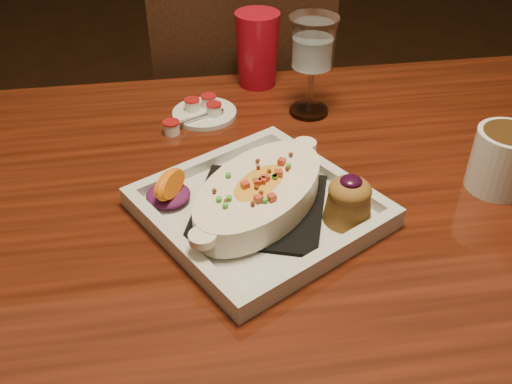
{
  "coord_description": "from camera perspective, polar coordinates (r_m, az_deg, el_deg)",
  "views": [
    {
      "loc": [
        -0.16,
        -0.66,
        1.27
      ],
      "look_at": [
        -0.05,
        0.01,
        0.77
      ],
      "focal_mm": 40.0,
      "sensor_mm": 36.0,
      "label": 1
    }
  ],
  "objects": [
    {
      "name": "table",
      "position": [
        0.92,
        3.34,
        -5.75
      ],
      "size": [
        1.5,
        0.9,
        0.75
      ],
      "color": "#601F0D",
      "rests_on": "floor"
    },
    {
      "name": "chair_far",
      "position": [
        1.51,
        -1.68,
        6.25
      ],
      "size": [
        0.42,
        0.42,
        0.93
      ],
      "rotation": [
        0.0,
        0.0,
        3.14
      ],
      "color": "black",
      "rests_on": "floor"
    },
    {
      "name": "plate",
      "position": [
        0.81,
        0.87,
        -0.76
      ],
      "size": [
        0.4,
        0.4,
        0.08
      ],
      "rotation": [
        0.0,
        0.0,
        0.51
      ],
      "color": "silver",
      "rests_on": "table"
    },
    {
      "name": "coffee_mug",
      "position": [
        0.93,
        23.68,
        3.13
      ],
      "size": [
        0.13,
        0.09,
        0.1
      ],
      "rotation": [
        0.0,
        0.0,
        -0.31
      ],
      "color": "silver",
      "rests_on": "table"
    },
    {
      "name": "goblet",
      "position": [
        1.03,
        5.67,
        14.1
      ],
      "size": [
        0.09,
        0.09,
        0.18
      ],
      "color": "silver",
      "rests_on": "table"
    },
    {
      "name": "saucer",
      "position": [
        1.07,
        -5.22,
        8.04
      ],
      "size": [
        0.12,
        0.12,
        0.08
      ],
      "color": "silver",
      "rests_on": "table"
    },
    {
      "name": "creamer_loose",
      "position": [
        1.02,
        -8.45,
        6.42
      ],
      "size": [
        0.03,
        0.03,
        0.02
      ],
      "color": "silver",
      "rests_on": "table"
    },
    {
      "name": "red_tumbler",
      "position": [
        1.16,
        0.13,
        14.06
      ],
      "size": [
        0.09,
        0.09,
        0.15
      ],
      "primitive_type": "cone",
      "color": "#A40B1C",
      "rests_on": "table"
    }
  ]
}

